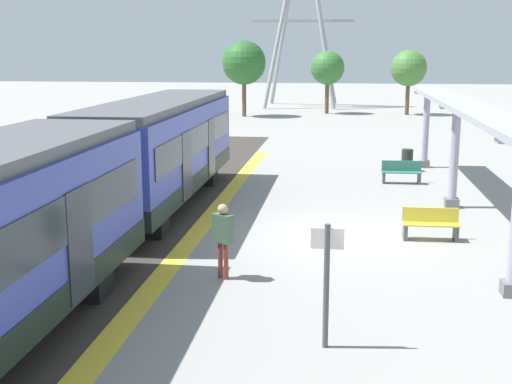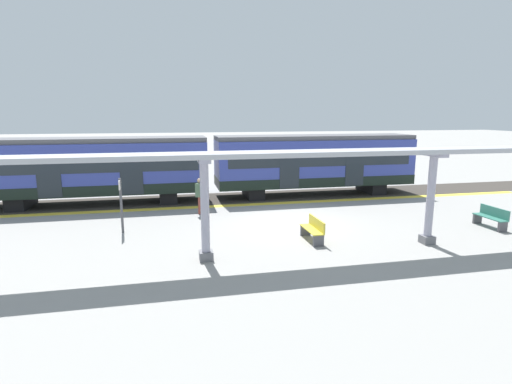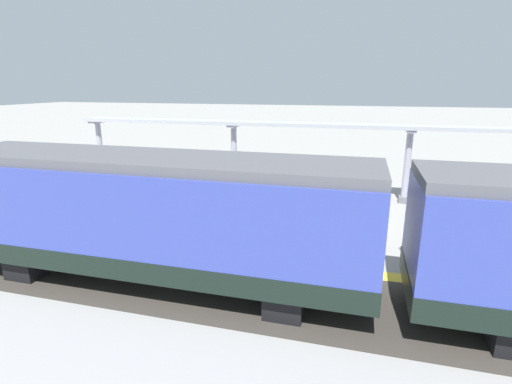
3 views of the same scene
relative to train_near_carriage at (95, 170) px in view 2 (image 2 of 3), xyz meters
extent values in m
plane|color=gray|center=(5.76, 8.84, -1.83)|extent=(176.00, 176.00, 0.00)
cube|color=yellow|center=(1.87, 8.84, -1.82)|extent=(0.54, 30.57, 0.01)
cube|color=#38332D|center=(-0.01, 8.84, -1.82)|extent=(3.20, 42.57, 0.01)
cube|color=#33419B|center=(-0.01, 0.00, 0.11)|extent=(2.60, 11.45, 2.60)
cube|color=black|center=(-0.01, 0.00, -0.91)|extent=(2.63, 11.47, 0.55)
cube|color=#515156|center=(-0.01, 0.00, 1.53)|extent=(2.39, 11.45, 0.24)
cube|color=#1E262D|center=(1.31, 0.00, 0.43)|extent=(0.03, 10.53, 0.84)
cube|color=#1E262D|center=(1.31, -1.91, -0.14)|extent=(0.04, 1.10, 2.00)
cube|color=#1E262D|center=(1.31, 1.91, -0.14)|extent=(0.04, 1.10, 2.00)
cube|color=black|center=(-0.01, 3.66, -1.51)|extent=(2.21, 0.90, 0.64)
cube|color=black|center=(-0.01, -3.66, -1.51)|extent=(2.21, 0.90, 0.64)
cube|color=#33419B|center=(-0.01, 12.05, 0.11)|extent=(2.60, 11.45, 2.60)
cube|color=black|center=(-0.01, 12.05, -0.91)|extent=(2.63, 11.47, 0.55)
cube|color=#515156|center=(-0.01, 12.05, 1.53)|extent=(2.39, 11.45, 0.24)
cube|color=#1E262D|center=(1.31, 12.05, 0.43)|extent=(0.03, 10.53, 0.84)
cube|color=#1E262D|center=(1.31, 10.14, -0.14)|extent=(0.04, 1.10, 2.00)
cube|color=#1E262D|center=(1.31, 13.96, -0.14)|extent=(0.04, 1.10, 2.00)
cube|color=black|center=(-0.01, 15.71, -1.51)|extent=(2.21, 0.90, 0.64)
cube|color=black|center=(-0.01, 8.38, -1.51)|extent=(2.21, 0.90, 0.64)
cube|color=slate|center=(9.47, 4.86, -1.68)|extent=(0.44, 0.44, 0.30)
cylinder|color=#9D9BAF|center=(9.47, 4.86, -0.07)|extent=(0.28, 0.28, 2.91)
cube|color=#9D9BAF|center=(9.47, 4.86, 1.44)|extent=(1.10, 0.36, 0.12)
cube|color=slate|center=(9.47, 12.95, -1.68)|extent=(0.44, 0.44, 0.30)
cylinder|color=#9D9BAF|center=(9.47, 12.95, -0.07)|extent=(0.28, 0.28, 2.91)
cube|color=#9D9BAF|center=(9.47, 12.95, 1.44)|extent=(1.10, 0.36, 0.12)
cube|color=#A8AAB2|center=(9.47, 8.71, 1.58)|extent=(1.20, 24.66, 0.16)
cube|color=#357565|center=(8.18, 16.80, -1.39)|extent=(1.51, 0.46, 0.04)
cube|color=#357565|center=(8.17, 16.99, -1.17)|extent=(1.50, 0.08, 0.40)
cube|color=#4C4C51|center=(8.85, 16.81, -1.62)|extent=(0.11, 0.40, 0.42)
cube|color=#4C4C51|center=(7.51, 16.79, -1.62)|extent=(0.11, 0.40, 0.42)
cube|color=gold|center=(8.30, 8.90, -1.39)|extent=(1.51, 0.46, 0.04)
cube|color=gold|center=(8.29, 9.09, -1.17)|extent=(1.50, 0.08, 0.40)
cube|color=#4C4C51|center=(8.96, 8.91, -1.62)|extent=(0.11, 0.40, 0.42)
cube|color=#4C4C51|center=(7.63, 8.89, -1.62)|extent=(0.11, 0.40, 0.42)
cylinder|color=#4C4C51|center=(5.65, 1.86, -0.73)|extent=(0.10, 0.10, 2.20)
cube|color=silver|center=(5.65, 1.86, 0.12)|extent=(0.56, 0.04, 0.36)
cylinder|color=brown|center=(3.36, 5.09, -1.40)|extent=(0.11, 0.11, 0.85)
cylinder|color=brown|center=(3.21, 5.19, -1.40)|extent=(0.11, 0.11, 0.85)
cube|color=#445E46|center=(3.28, 5.14, -0.66)|extent=(0.54, 0.46, 0.64)
sphere|color=tan|center=(3.28, 5.14, -0.22)|extent=(0.23, 0.23, 0.23)
camera|label=1|loc=(5.84, -8.94, 3.20)|focal=46.83mm
camera|label=2|loc=(21.84, 3.85, 2.85)|focal=27.94mm
camera|label=3|loc=(-8.58, 6.94, 3.38)|focal=27.17mm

